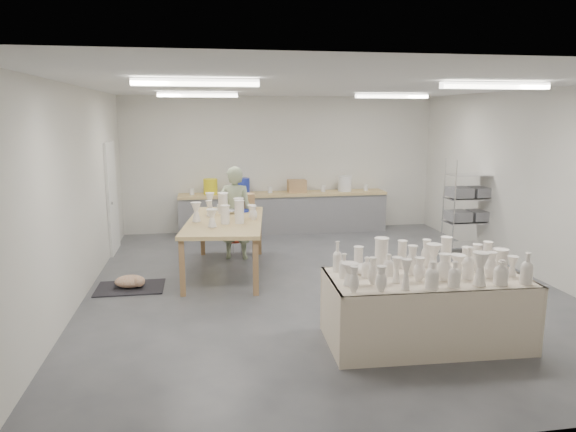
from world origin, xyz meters
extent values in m
plane|color=#424449|center=(0.00, 0.00, 0.00)|extent=(8.00, 8.00, 0.00)
cube|color=white|center=(0.00, 0.00, 2.99)|extent=(7.00, 8.00, 0.02)
cube|color=silver|center=(0.00, 4.00, 1.50)|extent=(7.00, 0.02, 3.00)
cube|color=silver|center=(0.00, -4.00, 1.50)|extent=(7.00, 0.02, 3.00)
cube|color=silver|center=(-3.50, 0.00, 1.50)|extent=(0.02, 8.00, 3.00)
cube|color=silver|center=(3.50, 0.00, 1.50)|extent=(0.02, 8.00, 3.00)
cube|color=white|center=(-3.47, 2.60, 1.05)|extent=(0.05, 0.90, 2.10)
cube|color=white|center=(-1.80, -1.50, 2.94)|extent=(1.40, 0.12, 0.08)
cube|color=white|center=(1.80, -1.50, 2.94)|extent=(1.40, 0.12, 0.08)
cube|color=white|center=(-1.80, 2.00, 2.94)|extent=(1.40, 0.12, 0.08)
cube|color=white|center=(1.80, 2.00, 2.94)|extent=(1.40, 0.12, 0.08)
cube|color=tan|center=(0.00, 3.68, 0.87)|extent=(4.60, 0.60, 0.06)
cube|color=slate|center=(0.00, 3.68, 0.42)|extent=(4.60, 0.55, 0.84)
cylinder|color=yellow|center=(-1.60, 3.68, 1.07)|extent=(0.30, 0.30, 0.34)
cylinder|color=#1E2EA3|center=(-0.90, 3.68, 1.07)|extent=(0.30, 0.30, 0.34)
cylinder|color=white|center=(1.40, 3.68, 1.07)|extent=(0.30, 0.30, 0.34)
cube|color=#A26E4E|center=(0.30, 3.68, 1.04)|extent=(0.40, 0.30, 0.28)
cylinder|color=white|center=(-2.00, 3.68, 0.97)|extent=(0.10, 0.10, 0.14)
cylinder|color=white|center=(-0.30, 3.68, 0.97)|extent=(0.10, 0.10, 0.14)
cylinder|color=white|center=(0.90, 3.68, 0.97)|extent=(0.10, 0.10, 0.14)
cylinder|color=white|center=(1.90, 3.68, 0.97)|extent=(0.10, 0.10, 0.14)
cylinder|color=silver|center=(2.78, 1.18, 0.90)|extent=(0.02, 0.02, 1.80)
cylinder|color=silver|center=(3.62, 1.18, 0.90)|extent=(0.02, 0.02, 1.80)
cylinder|color=silver|center=(2.78, 1.62, 0.90)|extent=(0.02, 0.02, 1.80)
cylinder|color=silver|center=(3.62, 1.62, 0.90)|extent=(0.02, 0.02, 1.80)
cube|color=silver|center=(3.20, 1.40, 0.15)|extent=(0.88, 0.48, 0.02)
cube|color=silver|center=(3.20, 1.40, 0.60)|extent=(0.88, 0.48, 0.02)
cube|color=silver|center=(3.20, 1.40, 1.05)|extent=(0.88, 0.48, 0.02)
cube|color=silver|center=(3.20, 1.40, 1.50)|extent=(0.88, 0.48, 0.02)
cube|color=slate|center=(2.98, 1.40, 0.72)|extent=(0.38, 0.42, 0.18)
cube|color=slate|center=(3.42, 1.40, 0.72)|extent=(0.38, 0.42, 0.18)
cube|color=slate|center=(2.98, 1.40, 1.17)|extent=(0.38, 0.42, 0.18)
cube|color=slate|center=(3.42, 1.40, 1.17)|extent=(0.38, 0.42, 0.18)
cube|color=olive|center=(0.71, -2.22, 0.34)|extent=(2.03, 0.99, 0.69)
cube|color=beige|center=(0.71, -2.22, 0.77)|extent=(2.29, 1.15, 0.03)
cube|color=beige|center=(0.71, -2.73, 0.39)|extent=(2.25, 0.12, 0.79)
cube|color=beige|center=(0.71, -1.71, 0.39)|extent=(2.25, 0.12, 0.79)
cube|color=tan|center=(-1.42, 0.87, 0.87)|extent=(1.50, 2.53, 0.06)
cube|color=olive|center=(-1.95, -0.26, 0.42)|extent=(0.08, 0.08, 0.84)
cube|color=olive|center=(-0.89, -0.26, 0.42)|extent=(0.08, 0.08, 0.84)
cube|color=olive|center=(-1.95, 2.00, 0.42)|extent=(0.08, 0.08, 0.84)
cube|color=olive|center=(-0.89, 2.00, 0.42)|extent=(0.08, 0.08, 0.84)
ellipsoid|color=silver|center=(-1.32, 1.42, 0.95)|extent=(0.26, 0.26, 0.12)
cylinder|color=#1E2EA3|center=(-1.09, 1.56, 0.91)|extent=(0.26, 0.26, 0.03)
cylinder|color=white|center=(-1.47, 1.66, 0.96)|extent=(0.11, 0.11, 0.12)
cube|color=#A26E4E|center=(-1.00, 1.83, 1.04)|extent=(0.32, 0.26, 0.28)
cube|color=black|center=(-2.90, 0.29, 0.01)|extent=(1.00, 0.70, 0.02)
ellipsoid|color=white|center=(-2.90, 0.29, 0.11)|extent=(0.51, 0.40, 0.19)
sphere|color=white|center=(-2.75, 0.19, 0.13)|extent=(0.16, 0.16, 0.16)
imported|color=#9BA983|center=(-1.20, 1.71, 0.85)|extent=(0.70, 0.54, 1.70)
cylinder|color=#B9321A|center=(-1.20, 1.98, 0.26)|extent=(0.37, 0.37, 0.04)
cylinder|color=silver|center=(-1.08, 1.95, 0.13)|extent=(0.02, 0.02, 0.26)
cylinder|color=silver|center=(-1.23, 2.10, 0.13)|extent=(0.02, 0.02, 0.26)
cylinder|color=silver|center=(-1.29, 1.89, 0.13)|extent=(0.02, 0.02, 0.26)
camera|label=1|loc=(-1.76, -7.44, 2.58)|focal=32.00mm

